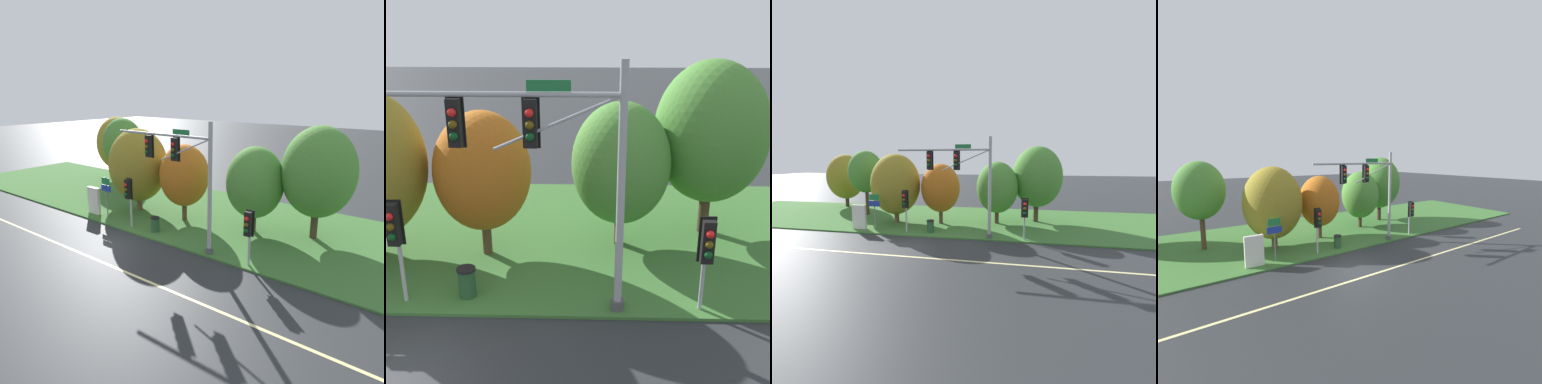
% 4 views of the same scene
% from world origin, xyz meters
% --- Properties ---
extents(ground_plane, '(160.00, 160.00, 0.00)m').
position_xyz_m(ground_plane, '(0.00, 0.00, 0.00)').
color(ground_plane, '#282B2D').
extents(grass_verge, '(48.00, 11.50, 0.10)m').
position_xyz_m(grass_verge, '(0.00, 8.25, 0.05)').
color(grass_verge, '#386B2D').
rests_on(grass_verge, ground).
extents(traffic_signal_mast, '(6.78, 0.49, 6.96)m').
position_xyz_m(traffic_signal_mast, '(3.43, 2.91, 4.59)').
color(traffic_signal_mast, '#9EA0A5').
rests_on(traffic_signal_mast, grass_verge).
extents(pedestrian_signal_near_kerb, '(0.46, 0.55, 2.88)m').
position_xyz_m(pedestrian_signal_near_kerb, '(7.61, 2.83, 2.16)').
color(pedestrian_signal_near_kerb, '#9EA0A5').
rests_on(pedestrian_signal_near_kerb, grass_verge).
extents(pedestrian_signal_further_along, '(0.46, 0.55, 3.20)m').
position_xyz_m(pedestrian_signal_further_along, '(-0.97, 2.99, 2.43)').
color(pedestrian_signal_further_along, '#9EA0A5').
rests_on(pedestrian_signal_further_along, grass_verge).
extents(tree_mid_verge, '(3.27, 3.27, 5.09)m').
position_xyz_m(tree_mid_verge, '(0.79, 6.33, 3.14)').
color(tree_mid_verge, '#4C3823').
rests_on(tree_mid_verge, grass_verge).
extents(tree_tall_centre, '(3.48, 3.48, 5.26)m').
position_xyz_m(tree_tall_centre, '(5.49, 7.26, 3.18)').
color(tree_tall_centre, '#423021').
rests_on(tree_tall_centre, grass_verge).
extents(tree_right_far, '(4.20, 4.20, 6.58)m').
position_xyz_m(tree_right_far, '(8.83, 8.50, 4.03)').
color(tree_right_far, '#423021').
rests_on(tree_right_far, grass_verge).
extents(trash_bin, '(0.56, 0.56, 0.93)m').
position_xyz_m(trash_bin, '(0.79, 3.47, 0.57)').
color(trash_bin, '#234C28').
rests_on(trash_bin, grass_verge).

